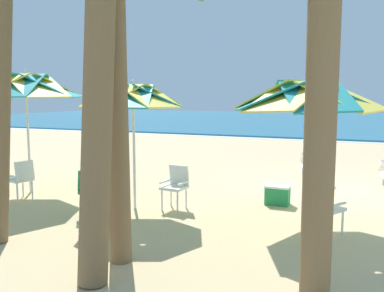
{
  "coord_description": "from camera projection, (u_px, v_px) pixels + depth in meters",
  "views": [
    {
      "loc": [
        0.6,
        -10.0,
        2.22
      ],
      "look_at": [
        -3.33,
        -0.76,
        1.0
      ],
      "focal_mm": 37.85,
      "sensor_mm": 36.0,
      "label": 1
    }
  ],
  "objects": [
    {
      "name": "ground_plane",
      "position": [
        333.0,
        191.0,
        9.64
      ],
      "size": [
        80.0,
        80.0,
        0.0
      ],
      "primitive_type": "plane",
      "color": "#D3B784"
    },
    {
      "name": "sea",
      "position": [
        357.0,
        121.0,
        36.78
      ],
      "size": [
        80.0,
        36.0,
        0.1
      ],
      "primitive_type": "cube",
      "color": "teal",
      "rests_on": "ground"
    },
    {
      "name": "surf_foam",
      "position": [
        350.0,
        142.0,
        20.07
      ],
      "size": [
        80.0,
        0.7,
        0.01
      ],
      "primitive_type": "cube",
      "color": "white",
      "rests_on": "ground"
    },
    {
      "name": "beach_umbrella_0",
      "position": [
        307.0,
        97.0,
        6.92
      ],
      "size": [
        2.59,
        2.59,
        2.58
      ],
      "color": "silver",
      "rests_on": "ground"
    },
    {
      "name": "plastic_chair_0",
      "position": [
        324.0,
        206.0,
        6.44
      ],
      "size": [
        0.61,
        0.62,
        0.87
      ],
      "color": "white",
      "rests_on": "ground"
    },
    {
      "name": "beach_umbrella_1",
      "position": [
        133.0,
        98.0,
        7.86
      ],
      "size": [
        2.09,
        2.09,
        2.55
      ],
      "color": "silver",
      "rests_on": "ground"
    },
    {
      "name": "plastic_chair_1",
      "position": [
        92.0,
        190.0,
        7.57
      ],
      "size": [
        0.62,
        0.6,
        0.87
      ],
      "color": "#2D8C4C",
      "rests_on": "ground"
    },
    {
      "name": "plastic_chair_2",
      "position": [
        100.0,
        182.0,
        8.21
      ],
      "size": [
        0.6,
        0.58,
        0.87
      ],
      "color": "white",
      "rests_on": "ground"
    },
    {
      "name": "plastic_chair_3",
      "position": [
        176.0,
        184.0,
        8.05
      ],
      "size": [
        0.47,
        0.5,
        0.87
      ],
      "color": "white",
      "rests_on": "ground"
    },
    {
      "name": "beach_umbrella_2",
      "position": [
        26.0,
        87.0,
        9.19
      ],
      "size": [
        2.57,
        2.57,
        2.83
      ],
      "color": "silver",
      "rests_on": "ground"
    },
    {
      "name": "plastic_chair_5",
      "position": [
        21.0,
        177.0,
        8.72
      ],
      "size": [
        0.55,
        0.52,
        0.87
      ],
      "color": "white",
      "rests_on": "ground"
    },
    {
      "name": "sun_lounger_1",
      "position": [
        314.0,
        168.0,
        11.05
      ],
      "size": [
        1.06,
        2.23,
        0.62
      ],
      "color": "white",
      "rests_on": "ground"
    },
    {
      "name": "palm_tree_2",
      "position": [
        95.0,
        36.0,
        4.65
      ],
      "size": [
        2.72,
        2.72,
        4.82
      ],
      "color": "brown",
      "rests_on": "ground"
    },
    {
      "name": "palm_tree_3",
      "position": [
        116.0,
        62.0,
        5.19
      ],
      "size": [
        3.14,
        2.83,
        4.18
      ],
      "color": "brown",
      "rests_on": "ground"
    },
    {
      "name": "palm_tree_4",
      "position": [
        322.0,
        48.0,
        4.19
      ],
      "size": [
        3.2,
        3.03,
        4.32
      ],
      "color": "brown",
      "rests_on": "ground"
    },
    {
      "name": "cooler_box",
      "position": [
        277.0,
        195.0,
        8.38
      ],
      "size": [
        0.5,
        0.34,
        0.4
      ],
      "color": "#238C4C",
      "rests_on": "ground"
    }
  ]
}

